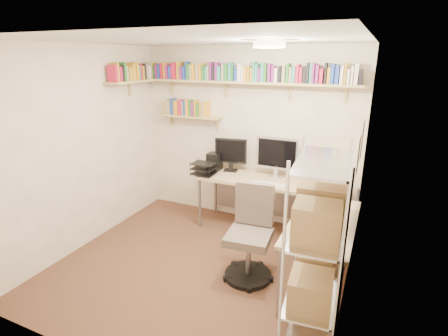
# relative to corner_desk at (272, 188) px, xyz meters

# --- Properties ---
(ground) EXTENTS (3.20, 3.20, 0.00)m
(ground) POSITION_rel_corner_desk_xyz_m (-0.57, -0.93, -0.76)
(ground) COLOR #492D1F
(ground) RESTS_ON ground
(room_shell) EXTENTS (3.24, 3.04, 2.52)m
(room_shell) POSITION_rel_corner_desk_xyz_m (-0.57, -0.93, 0.79)
(room_shell) COLOR #C1B29D
(room_shell) RESTS_ON ground
(wall_shelves) EXTENTS (3.12, 1.09, 0.80)m
(wall_shelves) POSITION_rel_corner_desk_xyz_m (-0.99, 0.37, 1.27)
(wall_shelves) COLOR tan
(wall_shelves) RESTS_ON ground
(corner_desk) EXTENTS (2.24, 1.95, 1.33)m
(corner_desk) POSITION_rel_corner_desk_xyz_m (0.00, 0.00, 0.00)
(corner_desk) COLOR #D3AE89
(corner_desk) RESTS_ON ground
(office_chair) EXTENTS (0.55, 0.56, 1.05)m
(office_chair) POSITION_rel_corner_desk_xyz_m (0.02, -0.82, -0.32)
(office_chair) COLOR black
(office_chair) RESTS_ON ground
(wire_rack) EXTENTS (0.44, 0.80, 1.78)m
(wire_rack) POSITION_rel_corner_desk_xyz_m (0.85, -1.71, 0.30)
(wire_rack) COLOR silver
(wire_rack) RESTS_ON ground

